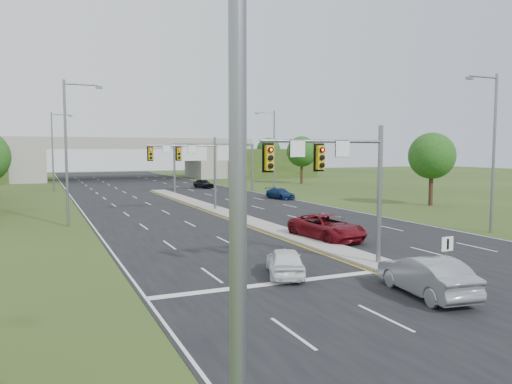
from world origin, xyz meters
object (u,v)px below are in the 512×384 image
object	(u,v)px
signal_mast_near	(342,173)
overpass	(123,161)
sign_gantry	(214,154)
car_far_b	(280,194)
car_white	(285,262)
car_silver	(426,275)
car_far_a	(327,227)
car_far_c	(203,183)
signal_mast_far	(192,161)
keep_right_sign	(447,253)

from	to	relation	value
signal_mast_near	overpass	distance (m)	80.11
sign_gantry	car_far_b	bearing A→B (deg)	-71.71
car_white	car_silver	xyz separation A→B (m)	(3.73, -5.00, 0.13)
car_far_a	car_far_c	world-z (taller)	car_far_a
car_silver	car_far_b	size ratio (longest dim) A/B	1.12
sign_gantry	car_far_c	bearing A→B (deg)	83.16
signal_mast_near	car_far_b	distance (m)	35.41
car_far_b	car_far_c	xyz separation A→B (m)	(-3.16, 19.92, 0.05)
overpass	car_silver	bearing A→B (deg)	-91.01
signal_mast_far	overpass	world-z (taller)	overpass
keep_right_sign	sign_gantry	bearing A→B (deg)	82.30
signal_mast_near	keep_right_sign	bearing A→B (deg)	-63.06
signal_mast_near	car_far_c	world-z (taller)	signal_mast_near
car_far_a	keep_right_sign	bearing A→B (deg)	-103.71
car_far_a	car_far_b	size ratio (longest dim) A/B	1.35
overpass	car_white	distance (m)	80.20
car_silver	sign_gantry	bearing A→B (deg)	-91.74
car_white	signal_mast_far	bearing A→B (deg)	-75.89
keep_right_sign	car_far_a	xyz separation A→B (m)	(1.50, 11.80, -0.69)
sign_gantry	car_white	bearing A→B (deg)	-104.86
signal_mast_near	signal_mast_far	distance (m)	25.00
car_far_b	car_far_c	bearing A→B (deg)	89.32
car_white	car_far_b	size ratio (longest dim) A/B	0.90
car_white	car_far_b	world-z (taller)	car_white
overpass	signal_mast_far	bearing A→B (deg)	-92.35
sign_gantry	car_far_c	size ratio (longest dim) A/B	2.91
sign_gantry	car_silver	bearing A→B (deg)	-99.31
signal_mast_far	car_white	bearing A→B (deg)	-96.79
car_white	car_far_c	size ratio (longest dim) A/B	0.98
signal_mast_far	car_far_b	world-z (taller)	signal_mast_far
keep_right_sign	sign_gantry	world-z (taller)	sign_gantry
signal_mast_far	keep_right_sign	bearing A→B (deg)	-85.61
signal_mast_near	sign_gantry	bearing A→B (deg)	78.75
overpass	car_far_c	size ratio (longest dim) A/B	20.07
car_silver	car_far_c	size ratio (longest dim) A/B	1.21
keep_right_sign	car_far_a	size ratio (longest dim) A/B	0.38
car_far_c	sign_gantry	bearing A→B (deg)	-111.40
car_far_a	car_far_c	size ratio (longest dim) A/B	1.46
car_far_b	car_far_c	distance (m)	20.17
car_white	car_far_c	distance (m)	54.04
signal_mast_far	car_white	distance (m)	25.40
keep_right_sign	overpass	size ratio (longest dim) A/B	0.03
car_white	car_far_b	bearing A→B (deg)	-95.24
keep_right_sign	car_silver	bearing A→B (deg)	-163.32
signal_mast_near	car_silver	xyz separation A→B (m)	(0.76, -4.90, -3.91)
keep_right_sign	car_white	size ratio (longest dim) A/B	0.57
keep_right_sign	car_silver	xyz separation A→B (m)	(-1.50, -0.45, -0.70)
signal_mast_far	car_far_b	size ratio (longest dim) A/B	1.62
sign_gantry	car_white	size ratio (longest dim) A/B	2.97
car_silver	car_far_c	world-z (taller)	car_silver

